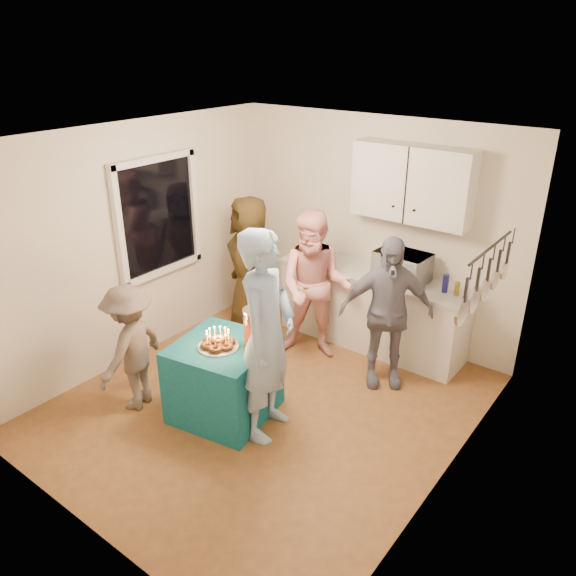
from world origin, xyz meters
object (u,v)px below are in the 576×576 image
Objects in this scene: counter at (371,311)px; woman_back_left at (250,265)px; child_near_left at (131,348)px; woman_back_center at (315,287)px; microwave at (402,266)px; man_birthday at (267,336)px; party_table at (224,379)px; woman_back_right at (386,312)px; punch_jar at (256,328)px.

counter is 1.55m from woman_back_left.
woman_back_left is at bearing 171.62° from child_near_left.
woman_back_center is at bearing -122.29° from counter.
woman_back_center is at bearing 29.43° from woman_back_left.
woman_back_left is 1.01m from woman_back_center.
child_near_left is (-1.57, -2.47, -0.43)m from microwave.
child_near_left is at bearing -119.10° from microwave.
man_birthday reaches higher than microwave.
man_birthday is at bearing -96.57° from woman_back_center.
microwave is at bearing 69.30° from party_table.
counter is 0.84m from woman_back_center.
party_table is (-0.44, -2.04, -0.05)m from counter.
woman_back_left is 1.31× the size of child_near_left.
counter is 0.72m from microwave.
woman_back_right reaches higher than microwave.
microwave is 0.29× the size of man_birthday.
woman_back_left is at bearing 151.57° from woman_back_center.
microwave is 0.35× the size of woman_back_right.
counter is 1.71× the size of child_near_left.
man_birthday reaches higher than counter.
man_birthday reaches higher than punch_jar.
party_table is (-0.77, -2.04, -0.69)m from microwave.
punch_jar reaches higher than party_table.
counter is at bearing 140.44° from child_near_left.
counter reaches higher than party_table.
punch_jar is (0.24, 0.20, 0.55)m from party_table.
microwave is 0.67× the size of party_table.
woman_back_center is 1.05× the size of woman_back_right.
woman_back_right is at bearing 30.83° from woman_back_left.
woman_back_right reaches higher than punch_jar.
punch_jar reaches higher than counter.
party_table is 0.63m from punch_jar.
man_birthday reaches higher than woman_back_right.
woman_back_right is at bearing -33.71° from man_birthday.
microwave is 0.45× the size of child_near_left.
microwave is at bearing 134.61° from child_near_left.
party_table is at bearing -159.58° from woman_back_right.
party_table is at bearing 82.23° from man_birthday.
party_table is at bearing -23.93° from woman_back_left.
woman_back_left is (-1.44, 1.44, -0.14)m from man_birthday.
child_near_left is at bearing -148.90° from punch_jar.
microwave reaches higher than party_table.
child_near_left is at bearing 96.02° from man_birthday.
party_table is at bearing -102.15° from counter.
man_birthday is 1.41m from child_near_left.
woman_back_right is (0.94, 1.41, 0.43)m from party_table.
punch_jar is 1.25m from woman_back_center.
party_table is 2.50× the size of punch_jar.
punch_jar is at bearing -105.33° from woman_back_center.
child_near_left is (-1.28, -0.49, -0.34)m from man_birthday.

